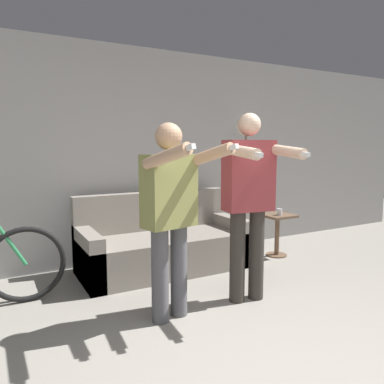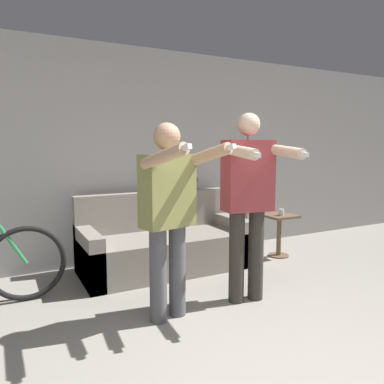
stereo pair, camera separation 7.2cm
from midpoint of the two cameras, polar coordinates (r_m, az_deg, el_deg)
The scene contains 8 objects.
wall_back at distance 4.64m, azimuth -9.44°, elevation 5.47°, with size 10.00×0.05×2.60m.
couch at distance 4.38m, azimuth -3.73°, elevation -8.14°, with size 1.91×0.83×0.87m.
person_left at distance 2.99m, azimuth -2.85°, elevation -2.41°, with size 0.59×0.73×1.60m.
person_right at distance 3.38m, azimuth 9.21°, elevation -0.43°, with size 0.57×0.73×1.71m.
cat at distance 4.71m, azimuth -0.35°, elevation 1.48°, with size 0.41×0.12×0.20m.
floor_lamp at distance 4.97m, azimuth 8.91°, elevation 7.78°, with size 0.27×0.27×1.81m.
side_table at distance 4.97m, azimuth 13.55°, elevation -5.24°, with size 0.38×0.38×0.55m.
cup at distance 4.88m, azimuth 13.87°, elevation -3.01°, with size 0.07×0.07×0.08m.
Camera 2 is at (-1.41, -1.40, 1.42)m, focal length 35.00 mm.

